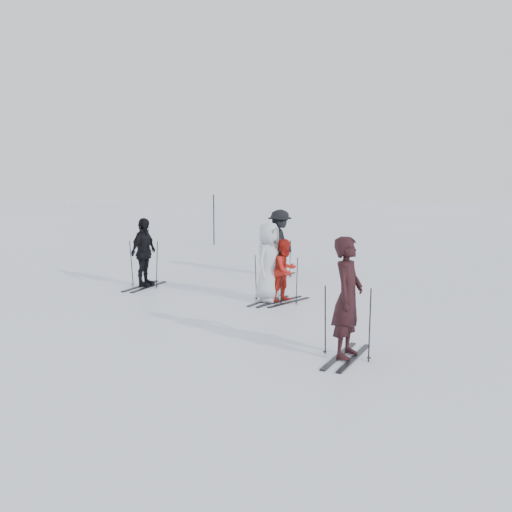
% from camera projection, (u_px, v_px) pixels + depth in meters
% --- Properties ---
extents(ground, '(120.00, 120.00, 0.00)m').
position_uv_depth(ground, '(244.00, 303.00, 13.67)').
color(ground, silver).
rests_on(ground, ground).
extents(skier_near_dark, '(0.59, 0.80, 1.99)m').
position_uv_depth(skier_near_dark, '(348.00, 299.00, 9.30)').
color(skier_near_dark, black).
rests_on(skier_near_dark, ground).
extents(skier_red, '(0.82, 0.90, 1.50)m').
position_uv_depth(skier_red, '(285.00, 271.00, 13.61)').
color(skier_red, '#AC1C13').
rests_on(skier_red, ground).
extents(skier_grey, '(0.80, 1.04, 1.89)m').
position_uv_depth(skier_grey, '(269.00, 263.00, 13.67)').
color(skier_grey, silver).
rests_on(skier_grey, ground).
extents(skier_uphill_left, '(0.53, 1.13, 1.87)m').
position_uv_depth(skier_uphill_left, '(144.00, 253.00, 15.53)').
color(skier_uphill_left, black).
rests_on(skier_uphill_left, ground).
extents(skier_uphill_far, '(1.02, 1.43, 2.00)m').
position_uv_depth(skier_uphill_far, '(280.00, 244.00, 17.28)').
color(skier_uphill_far, black).
rests_on(skier_uphill_far, ground).
extents(skis_near_dark, '(1.82, 1.17, 1.24)m').
position_uv_depth(skis_near_dark, '(347.00, 321.00, 9.35)').
color(skis_near_dark, black).
rests_on(skis_near_dark, ground).
extents(skis_red, '(1.77, 1.42, 1.14)m').
position_uv_depth(skis_red, '(285.00, 279.00, 13.64)').
color(skis_red, black).
rests_on(skis_red, ground).
extents(skis_grey, '(1.73, 1.18, 1.16)m').
position_uv_depth(skis_grey, '(269.00, 278.00, 13.72)').
color(skis_grey, black).
rests_on(skis_grey, ground).
extents(skis_uphill_left, '(1.86, 1.08, 1.31)m').
position_uv_depth(skis_uphill_left, '(144.00, 263.00, 15.57)').
color(skis_uphill_left, black).
rests_on(skis_uphill_left, ground).
extents(skis_uphill_far, '(1.75, 1.19, 1.16)m').
position_uv_depth(skis_uphill_far, '(280.00, 257.00, 17.33)').
color(skis_uphill_far, black).
rests_on(skis_uphill_far, ground).
extents(piste_marker, '(0.05, 0.05, 2.26)m').
position_uv_depth(piste_marker, '(214.00, 220.00, 25.67)').
color(piste_marker, black).
rests_on(piste_marker, ground).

